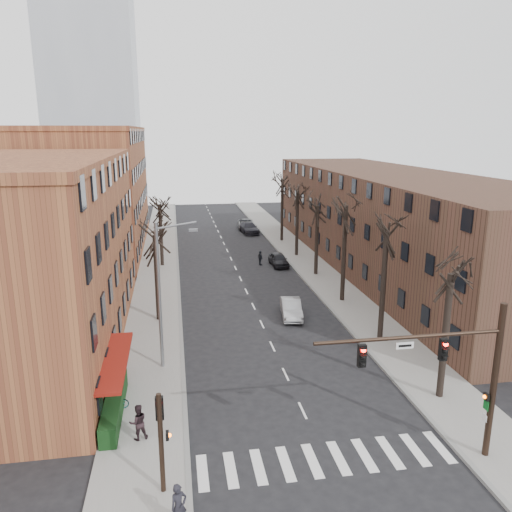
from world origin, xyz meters
name	(u,v)px	position (x,y,z in m)	size (l,w,h in m)	color
ground	(326,459)	(0.00, 0.00, 0.00)	(160.00, 160.00, 0.00)	black
sidewalk_left	(159,263)	(-8.00, 35.00, 0.07)	(4.00, 90.00, 0.15)	gray
sidewalk_right	(302,257)	(8.00, 35.00, 0.07)	(4.00, 90.00, 0.15)	gray
building_left_near	(22,259)	(-16.00, 15.00, 6.00)	(12.00, 26.00, 12.00)	brown
building_left_far	(90,191)	(-16.00, 44.00, 7.00)	(12.00, 28.00, 14.00)	brown
building_right	(390,220)	(16.00, 30.00, 5.00)	(12.00, 50.00, 10.00)	#4A2D22
office_tower	(89,51)	(-22.00, 95.00, 30.00)	(18.00, 18.00, 60.00)	#B2B7BF
awning_left	(119,406)	(-9.40, 6.00, 0.00)	(1.20, 7.00, 0.15)	maroon
hedge	(114,405)	(-9.50, 5.00, 0.65)	(0.80, 6.00, 1.00)	#123613
tree_right_a	(439,398)	(7.60, 4.00, 0.00)	(5.20, 5.20, 10.00)	black
tree_right_b	(380,339)	(7.60, 12.00, 0.00)	(5.20, 5.20, 10.80)	black
tree_right_c	(342,301)	(7.60, 20.00, 0.00)	(5.20, 5.20, 11.60)	black
tree_right_d	(316,275)	(7.60, 28.00, 0.00)	(5.20, 5.20, 10.00)	black
tree_right_e	(296,256)	(7.60, 36.00, 0.00)	(5.20, 5.20, 10.80)	black
tree_right_f	(282,241)	(7.60, 44.00, 0.00)	(5.20, 5.20, 11.60)	black
tree_left_a	(159,321)	(-7.60, 18.00, 0.00)	(5.20, 5.20, 9.50)	black
tree_left_b	(163,266)	(-7.60, 34.00, 0.00)	(5.20, 5.20, 9.50)	black
signal_mast_arm	(462,369)	(5.45, -1.00, 4.40)	(8.14, 0.30, 7.20)	black
signal_pole_left	(161,435)	(-6.99, -0.95, 2.61)	(0.47, 0.44, 4.40)	black
streetlight	(162,290)	(-7.03, 10.00, 5.01)	(2.45, 0.22, 9.03)	slate
silver_sedan	(291,308)	(2.50, 17.16, 0.69)	(1.45, 4.17, 1.37)	#A4A7AB
parked_car_near	(279,260)	(4.67, 32.12, 0.69)	(1.62, 4.04, 1.38)	black
parked_car_mid	(249,228)	(4.19, 50.13, 0.75)	(2.10, 5.15, 1.50)	black
parked_car_far	(246,224)	(4.22, 53.44, 0.68)	(2.27, 4.93, 1.37)	slate
pedestrian_a	(179,506)	(-6.40, -2.99, 1.01)	(0.63, 0.41, 1.73)	black
pedestrian_b	(138,422)	(-8.17, 2.67, 1.01)	(0.84, 0.65, 1.72)	black
pedestrian_crossing	(260,258)	(2.79, 32.72, 0.78)	(0.91, 0.38, 1.56)	black
bicycle	(113,402)	(-9.60, 5.49, 0.55)	(0.53, 1.53, 0.80)	gray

